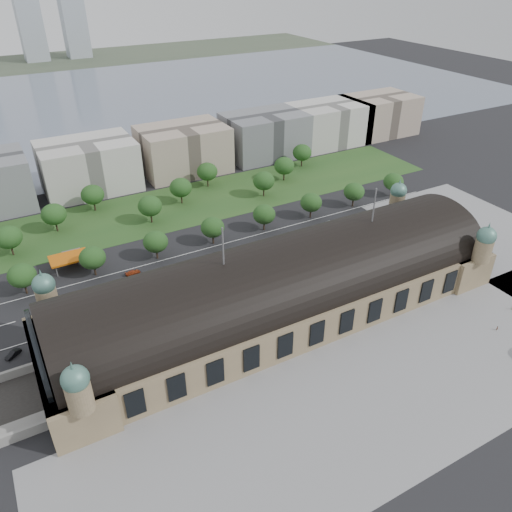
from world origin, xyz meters
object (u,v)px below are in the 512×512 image
bus_west (233,267)px  traffic_car_4 (277,251)px  parked_car_5 (149,312)px  bus_east (269,262)px  traffic_car_2 (70,312)px  pedestrian_1 (497,328)px  parked_car_0 (13,354)px  parked_car_1 (65,330)px  traffic_car_5 (330,222)px  parked_car_4 (94,321)px  pedestrian_0 (512,308)px  petrol_station (71,257)px  bus_mid (243,270)px  traffic_car_3 (133,273)px  parked_car_3 (74,334)px  parked_car_2 (115,322)px  parked_car_6 (200,288)px

bus_west → traffic_car_4: bearing=-74.8°
parked_car_5 → bus_east: (49.43, 6.00, 0.93)m
traffic_car_2 → pedestrian_1: 138.16m
parked_car_0 → bus_west: 78.34m
parked_car_0 → parked_car_1: bearing=68.0°
traffic_car_5 → pedestrian_1: pedestrian_1 is taller
parked_car_4 → bus_west: (53.12, 5.62, 0.92)m
traffic_car_5 → parked_car_0: parked_car_0 is taller
traffic_car_5 → pedestrian_0: pedestrian_0 is taller
petrol_station → bus_west: 62.21m
petrol_station → traffic_car_2: (-7.15, -31.60, -2.13)m
traffic_car_2 → parked_car_4: bearing=31.6°
parked_car_1 → pedestrian_0: 146.37m
parked_car_1 → pedestrian_0: pedestrian_0 is taller
traffic_car_2 → bus_mid: bearing=82.2°
petrol_station → traffic_car_3: petrol_station is taller
parked_car_3 → pedestrian_0: bearing=33.2°
parked_car_2 → bus_mid: bus_mid is taller
traffic_car_4 → parked_car_3: bearing=-81.2°
traffic_car_4 → parked_car_0: (-99.38, -13.22, 0.16)m
pedestrian_1 → traffic_car_5: bearing=29.7°
parked_car_6 → traffic_car_2: bearing=-134.6°
parked_car_2 → bus_east: bus_east is taller
bus_east → traffic_car_2: bearing=89.1°
parked_car_1 → bus_mid: bearing=71.5°
traffic_car_3 → bus_mid: bus_mid is taller
traffic_car_3 → bus_east: bearing=-119.3°
parked_car_3 → traffic_car_5: bearing=67.8°
bus_east → parked_car_6: bearing=98.3°
traffic_car_2 → pedestrian_0: (129.95, -69.56, 0.04)m
traffic_car_2 → parked_car_6: bearing=77.0°
parked_car_1 → bus_west: 62.22m
parked_car_4 → traffic_car_5: bearing=77.7°
traffic_car_3 → parked_car_4: (-19.62, -21.56, -0.04)m
petrol_station → bus_mid: 66.12m
traffic_car_3 → pedestrian_1: (91.22, -87.12, -0.02)m
parked_car_1 → parked_car_4: (8.84, 0.00, 0.09)m
parked_car_3 → bus_mid: 62.41m
petrol_station → parked_car_2: size_ratio=2.73×
bus_mid → pedestrian_0: size_ratio=7.80×
bus_mid → bus_east: (11.37, 0.00, -0.20)m
traffic_car_3 → pedestrian_1: traffic_car_3 is taller
parked_car_5 → bus_east: 49.80m
bus_west → bus_east: size_ratio=1.01×
parked_car_3 → parked_car_5: 24.13m
parked_car_1 → traffic_car_4: bearing=76.0°
parked_car_2 → petrol_station: bearing=154.7°
traffic_car_5 → parked_car_6: (-70.29, -18.94, 0.14)m
traffic_car_3 → parked_car_3: traffic_car_3 is taller
bus_west → pedestrian_0: 97.39m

